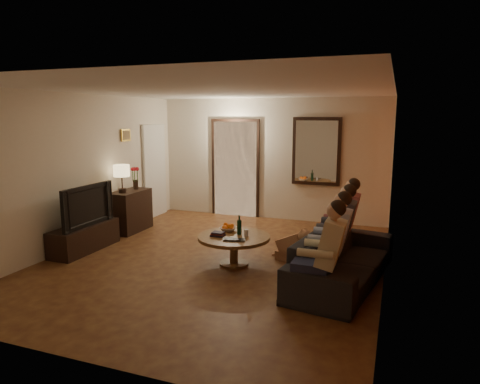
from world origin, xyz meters
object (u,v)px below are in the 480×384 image
(person_b, at_px, (333,245))
(laptop, at_px, (233,241))
(dog, at_px, (292,244))
(coffee_table, at_px, (234,250))
(tv_stand, at_px, (85,238))
(tv, at_px, (82,205))
(wine_bottle, at_px, (239,224))
(sofa, at_px, (343,258))
(dresser, at_px, (130,211))
(person_d, at_px, (344,223))
(table_lamp, at_px, (122,179))
(person_a, at_px, (325,259))
(person_c, at_px, (339,233))
(bowl, at_px, (228,229))

(person_b, relative_size, laptop, 3.65)
(dog, xyz_separation_m, coffee_table, (-0.78, -0.45, -0.06))
(tv_stand, xyz_separation_m, laptop, (2.69, -0.06, 0.25))
(tv, distance_m, laptop, 2.71)
(wine_bottle, bearing_deg, sofa, -8.76)
(tv_stand, bearing_deg, coffee_table, 4.79)
(dresser, height_order, person_b, person_b)
(dresser, height_order, person_d, person_d)
(tv_stand, relative_size, coffee_table, 1.19)
(person_b, bearing_deg, tv_stand, 176.87)
(wine_bottle, relative_size, laptop, 0.94)
(dresser, distance_m, person_d, 4.14)
(sofa, distance_m, laptop, 1.54)
(table_lamp, relative_size, coffee_table, 0.50)
(wine_bottle, bearing_deg, dresser, 159.13)
(table_lamp, bearing_deg, person_a, -25.11)
(sofa, bearing_deg, laptop, 104.76)
(person_a, bearing_deg, sofa, 83.66)
(dresser, xyz_separation_m, person_a, (4.12, -2.15, 0.20))
(person_b, bearing_deg, person_d, 90.00)
(dresser, distance_m, laptop, 3.03)
(tv, xyz_separation_m, wine_bottle, (2.64, 0.32, -0.17))
(tv, height_order, person_b, person_b)
(table_lamp, bearing_deg, sofa, -13.73)
(tv, xyz_separation_m, person_c, (4.12, 0.37, -0.17))
(tv, distance_m, person_b, 4.13)
(person_a, height_order, person_c, same)
(table_lamp, height_order, coffee_table, table_lamp)
(person_c, bearing_deg, dresser, 167.01)
(tv_stand, relative_size, bowl, 5.00)
(bowl, distance_m, wine_bottle, 0.29)
(person_b, height_order, wine_bottle, person_b)
(coffee_table, bearing_deg, person_a, -34.36)
(dresser, height_order, person_a, person_a)
(bowl, bearing_deg, person_c, -2.11)
(person_b, bearing_deg, table_lamp, 162.10)
(person_a, height_order, bowl, person_a)
(person_b, distance_m, person_d, 1.20)
(laptop, bearing_deg, person_a, -39.22)
(tv_stand, height_order, person_c, person_c)
(person_b, relative_size, person_c, 1.00)
(person_c, bearing_deg, person_b, -90.00)
(table_lamp, xyz_separation_m, tv_stand, (0.00, -1.10, -0.85))
(person_a, xyz_separation_m, person_c, (0.00, 1.20, 0.00))
(table_lamp, distance_m, tv, 1.14)
(person_d, bearing_deg, sofa, -83.66)
(person_c, distance_m, person_d, 0.60)
(coffee_table, height_order, wine_bottle, wine_bottle)
(person_b, height_order, coffee_table, person_b)
(dresser, relative_size, bowl, 3.45)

